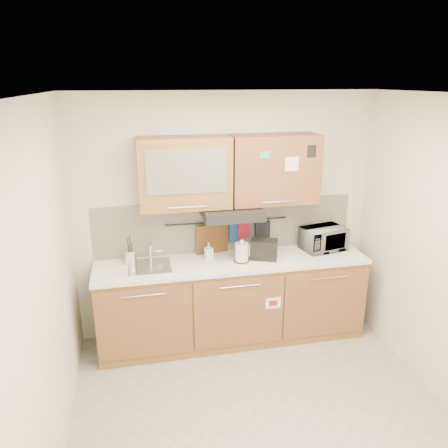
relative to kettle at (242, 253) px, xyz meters
name	(u,v)px	position (x,y,z in m)	size (l,w,h in m)	color
floor	(264,414)	(-0.08, -1.14, -1.01)	(3.20, 3.20, 0.00)	#9E9993
ceiling	(275,95)	(-0.08, -1.14, 1.59)	(3.20, 3.20, 0.00)	white
wall_back	(226,217)	(-0.08, 0.36, 0.29)	(3.20, 3.20, 0.00)	silver
wall_left	(44,295)	(-1.68, -1.14, 0.29)	(3.00, 3.00, 0.00)	silver
base_cabinet	(232,304)	(-0.08, 0.05, -0.61)	(2.80, 0.64, 0.88)	#9A6736
countertop	(233,262)	(-0.08, 0.05, -0.11)	(2.82, 0.62, 0.04)	white
backsplash	(227,226)	(-0.08, 0.35, 0.19)	(2.80, 0.02, 0.56)	silver
upper_cabinets	(230,171)	(-0.09, 0.18, 0.82)	(1.82, 0.37, 0.70)	#9A6736
range_hood	(232,212)	(-0.08, 0.11, 0.41)	(0.60, 0.46, 0.10)	black
sink	(150,266)	(-0.93, 0.07, -0.09)	(0.42, 0.40, 0.26)	silver
utensil_rail	(227,221)	(-0.08, 0.31, 0.25)	(0.02, 0.02, 1.30)	black
utensil_crock	(131,257)	(-1.11, 0.17, -0.02)	(0.14, 0.14, 0.30)	silver
kettle	(242,253)	(0.00, 0.00, 0.00)	(0.18, 0.16, 0.24)	silver
toaster	(264,249)	(0.24, 0.02, 0.01)	(0.32, 0.25, 0.21)	black
microwave	(323,239)	(0.95, 0.14, 0.03)	(0.46, 0.31, 0.25)	#999999
soap_bottle	(209,251)	(-0.32, 0.15, -0.01)	(0.08, 0.08, 0.18)	#999999
cutting_board	(212,244)	(-0.25, 0.30, 0.01)	(0.35, 0.03, 0.43)	brown
oven_mitt	(235,232)	(-0.01, 0.30, 0.12)	(0.12, 0.03, 0.20)	navy
dark_pouch	(262,232)	(0.31, 0.30, 0.10)	(0.16, 0.05, 0.25)	black
pot_holder	(244,230)	(0.10, 0.30, 0.14)	(0.14, 0.02, 0.17)	red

